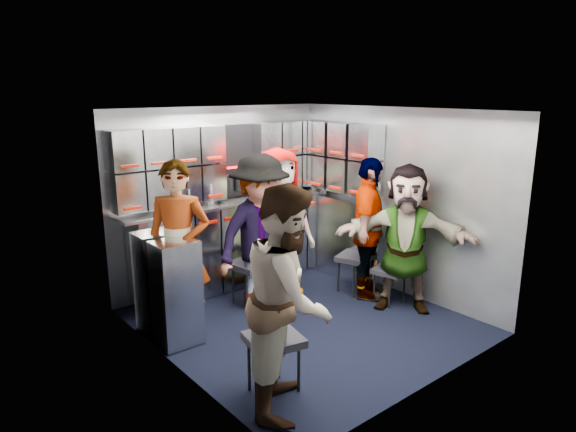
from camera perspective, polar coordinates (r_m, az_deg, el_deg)
floor at (r=5.31m, az=1.66°, el=-11.60°), size 3.00×3.00×0.00m
wall_back at (r=6.13m, az=-7.51°, el=2.16°), size 2.80×0.04×2.10m
wall_left at (r=4.20m, az=-12.83°, el=-3.62°), size 0.04×3.00×2.10m
wall_right at (r=5.94m, az=11.98°, el=1.59°), size 0.04×3.00×2.10m
ceiling at (r=4.80m, az=1.84°, el=11.65°), size 2.80×3.00×0.02m
cart_bank_back at (r=6.10m, az=-6.30°, el=-3.26°), size 2.68×0.38×0.99m
cart_bank_left at (r=4.95m, az=-13.26°, el=-7.75°), size 0.38×0.76×0.99m
counter at (r=5.96m, az=-6.43°, el=1.51°), size 2.68×0.42×0.03m
locker_bank_back at (r=5.93m, az=-6.87°, el=6.09°), size 2.68×0.28×0.82m
locker_bank_right at (r=6.21m, az=6.25°, el=6.47°), size 0.28×1.00×0.82m
right_cabinet at (r=6.35m, az=6.66°, el=-2.52°), size 0.28×1.20×1.00m
coffee_niche at (r=6.08m, az=-5.74°, el=6.13°), size 0.46×0.16×0.84m
red_latch_strip at (r=5.83m, az=-5.32°, el=-0.11°), size 2.60×0.02×0.03m
jump_seat_near_left at (r=4.03m, az=-1.60°, el=-13.87°), size 0.47×0.45×0.47m
jump_seat_mid_left at (r=5.59m, az=-4.16°, el=-5.59°), size 0.46×0.45×0.48m
jump_seat_center at (r=5.97m, az=-2.11°, el=-4.11°), size 0.45×0.43×0.50m
jump_seat_mid_right at (r=5.94m, az=7.46°, el=-4.77°), size 0.48×0.47×0.45m
jump_seat_near_right at (r=5.73m, az=11.26°, el=-6.11°), size 0.41×0.40×0.40m
attendant_standing at (r=4.90m, az=-12.04°, el=-3.65°), size 0.72×0.71×1.68m
attendant_arc_a at (r=3.72m, az=0.08°, el=-9.15°), size 1.02×1.02×1.67m
attendant_arc_b at (r=5.33m, az=-3.12°, el=-2.00°), size 1.13×0.73×1.66m
attendant_arc_c at (r=5.72m, az=-1.06°, el=-0.74°), size 0.90×0.67×1.68m
attendant_arc_d at (r=5.71m, az=8.89°, el=-1.44°), size 0.97×0.86×1.58m
attendant_arc_e at (r=5.49m, az=12.92°, el=-2.40°), size 1.23×1.43×1.56m
bottle_left at (r=5.74m, az=-8.65°, el=2.39°), size 0.07×0.07×0.25m
bottle_mid at (r=5.61m, az=-11.03°, el=1.89°), size 0.06×0.06×0.23m
bottle_right at (r=6.10m, az=-3.34°, el=3.20°), size 0.06×0.06×0.25m
cup_left at (r=5.48m, az=-13.90°, el=0.73°), size 0.08×0.08×0.09m
cup_right at (r=6.65m, az=2.90°, el=3.46°), size 0.08×0.08×0.10m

